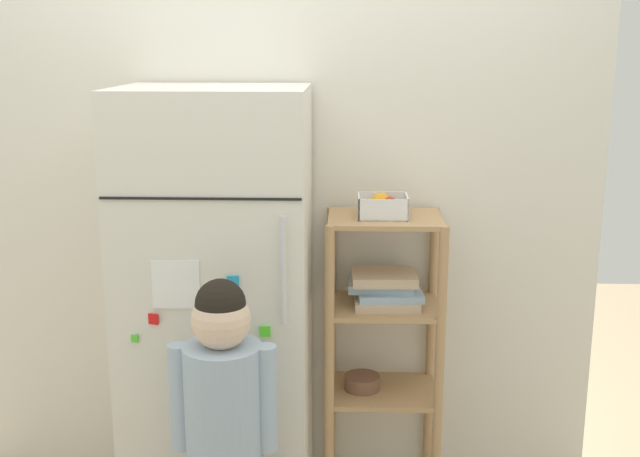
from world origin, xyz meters
name	(u,v)px	position (x,y,z in m)	size (l,w,h in m)	color
kitchen_wall_back	(279,225)	(0.00, 0.33, 1.06)	(2.55, 0.03, 2.13)	silver
refrigerator	(218,308)	(-0.20, 0.02, 0.81)	(0.67, 0.59, 1.63)	silver
child_standing	(224,406)	(-0.12, -0.44, 0.65)	(0.35, 0.26, 1.07)	#4D435E
pantry_shelf_unit	(382,321)	(0.41, 0.12, 0.73)	(0.44, 0.35, 1.15)	tan
fruit_bin	(384,206)	(0.41, 0.12, 1.19)	(0.18, 0.16, 0.09)	white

